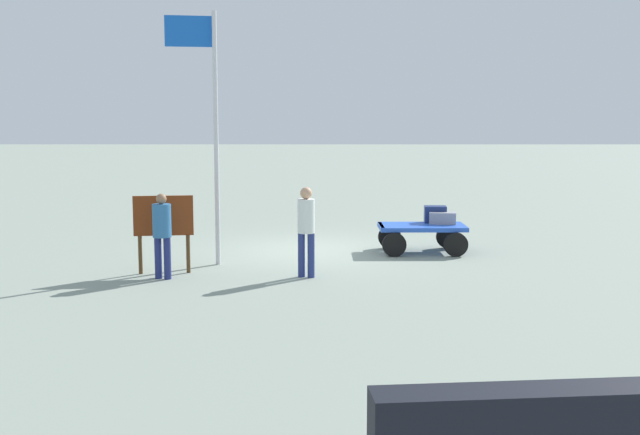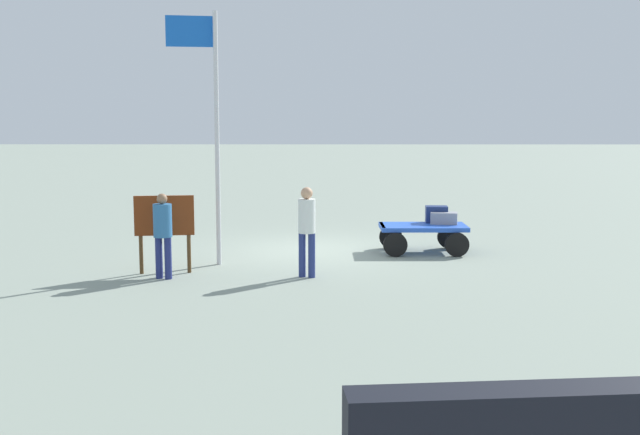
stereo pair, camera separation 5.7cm
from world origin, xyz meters
name	(u,v)px [view 2 (the right image)]	position (x,y,z in m)	size (l,w,h in m)	color
ground_plane	(315,250)	(0.00, 0.00, 0.00)	(120.00, 120.00, 0.00)	gray
luggage_cart	(422,232)	(-2.51, 0.30, 0.47)	(2.02, 1.26, 0.65)	blue
suitcase_tan	(436,214)	(-2.90, -0.11, 0.85)	(0.53, 0.39, 0.39)	navy
suitcase_maroon	(444,218)	(-3.05, 0.12, 0.79)	(0.68, 0.48, 0.27)	gray
worker_lead	(163,229)	(2.94, 3.29, 1.00)	(0.46, 0.46, 1.69)	navy
worker_trailing	(307,225)	(0.12, 3.13, 1.06)	(0.43, 0.43, 1.80)	navy
flagpole	(210,112)	(2.19, 1.80, 3.26)	(1.07, 0.22, 5.35)	silver
signboard	(164,221)	(3.02, 2.75, 1.07)	(1.20, 0.21, 1.59)	#4C3319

